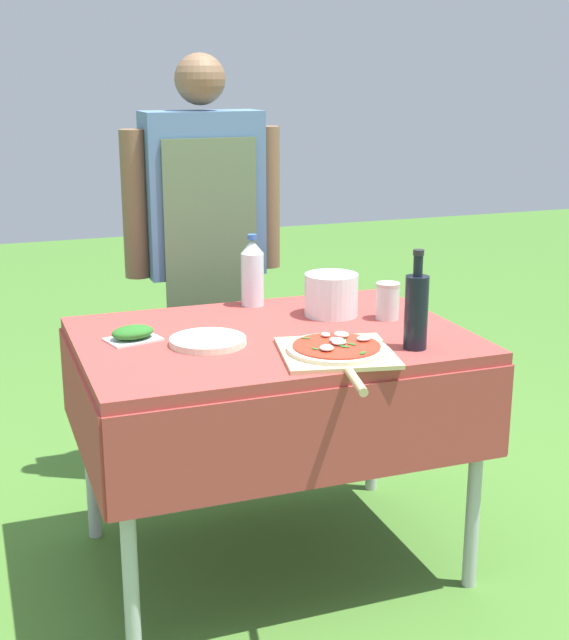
# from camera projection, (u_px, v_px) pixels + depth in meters

# --- Properties ---
(ground_plane) EXTENTS (12.00, 12.00, 0.00)m
(ground_plane) POSITION_uv_depth(u_px,v_px,m) (273.00, 559.00, 2.91)
(ground_plane) COLOR #477A2D
(prep_table) EXTENTS (1.18, 0.84, 0.77)m
(prep_table) POSITION_uv_depth(u_px,v_px,m) (272.00, 362.00, 2.72)
(prep_table) COLOR #A83D38
(prep_table) RESTS_ON ground
(person_cook) EXTENTS (0.60, 0.20, 1.60)m
(person_cook) POSITION_uv_depth(u_px,v_px,m) (204.00, 235.00, 3.32)
(person_cook) COLOR #4C4C51
(person_cook) RESTS_ON ground
(pizza_on_peel) EXTENTS (0.37, 0.50, 0.05)m
(pizza_on_peel) POSITION_uv_depth(u_px,v_px,m) (337.00, 351.00, 2.49)
(pizza_on_peel) COLOR #D1B27F
(pizza_on_peel) RESTS_ON prep_table
(oil_bottle) EXTENTS (0.07, 0.07, 0.29)m
(oil_bottle) POSITION_uv_depth(u_px,v_px,m) (416.00, 310.00, 2.53)
(oil_bottle) COLOR black
(oil_bottle) RESTS_ON prep_table
(water_bottle) EXTENTS (0.08, 0.08, 0.24)m
(water_bottle) POSITION_uv_depth(u_px,v_px,m) (252.00, 272.00, 3.00)
(water_bottle) COLOR silver
(water_bottle) RESTS_ON prep_table
(herb_container) EXTENTS (0.17, 0.15, 0.04)m
(herb_container) POSITION_uv_depth(u_px,v_px,m) (133.00, 333.00, 2.63)
(herb_container) COLOR silver
(herb_container) RESTS_ON prep_table
(mixing_tub) EXTENTS (0.17, 0.17, 0.14)m
(mixing_tub) POSITION_uv_depth(u_px,v_px,m) (331.00, 295.00, 2.89)
(mixing_tub) COLOR silver
(mixing_tub) RESTS_ON prep_table
(plate_stack) EXTENTS (0.23, 0.23, 0.02)m
(plate_stack) POSITION_uv_depth(u_px,v_px,m) (208.00, 341.00, 2.59)
(plate_stack) COLOR beige
(plate_stack) RESTS_ON prep_table
(sauce_jar) EXTENTS (0.08, 0.08, 0.12)m
(sauce_jar) POSITION_uv_depth(u_px,v_px,m) (387.00, 303.00, 2.85)
(sauce_jar) COLOR silver
(sauce_jar) RESTS_ON prep_table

